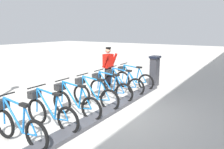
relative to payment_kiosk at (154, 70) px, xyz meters
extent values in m
plane|color=beige|center=(-0.05, 3.77, -0.67)|extent=(60.00, 60.00, 0.00)
cube|color=#47474C|center=(-0.05, 3.77, -0.62)|extent=(0.44, 6.86, 0.10)
cube|color=#38383D|center=(0.00, 0.00, -0.07)|extent=(0.28, 0.44, 1.20)
cube|color=#194C8C|center=(0.15, 0.00, 0.28)|extent=(0.03, 0.30, 0.40)
cube|color=black|center=(0.00, 0.00, 0.57)|extent=(0.36, 0.52, 0.08)
torus|color=black|center=(-0.03, 0.93, -0.33)|extent=(0.67, 0.08, 0.67)
torus|color=black|center=(1.02, 0.94, -0.33)|extent=(0.67, 0.08, 0.67)
cylinder|color=#1376BD|center=(0.68, 0.94, -0.05)|extent=(0.60, 0.05, 0.70)
cylinder|color=#1376BD|center=(0.34, 0.93, -0.09)|extent=(0.16, 0.05, 0.61)
cylinder|color=#1376BD|center=(0.62, 0.94, 0.25)|extent=(0.69, 0.05, 0.11)
cylinder|color=#1376BD|center=(0.18, 0.93, -0.36)|extent=(0.43, 0.04, 0.09)
cylinder|color=#1376BD|center=(0.12, 0.93, -0.06)|extent=(0.33, 0.04, 0.56)
cylinder|color=#1376BD|center=(0.99, 0.94, -0.02)|extent=(0.10, 0.04, 0.62)
cube|color=black|center=(0.28, 0.93, 0.24)|extent=(0.22, 0.10, 0.06)
cylinder|color=black|center=(0.96, 0.94, 0.33)|extent=(0.04, 0.54, 0.03)
cube|color=#2D2D2D|center=(1.07, 0.94, 0.11)|extent=(0.20, 0.28, 0.18)
torus|color=black|center=(-0.03, 1.80, -0.33)|extent=(0.67, 0.08, 0.67)
torus|color=black|center=(1.02, 1.81, -0.33)|extent=(0.67, 0.08, 0.67)
cylinder|color=blue|center=(0.68, 1.80, -0.05)|extent=(0.60, 0.05, 0.70)
cylinder|color=blue|center=(0.34, 1.80, -0.09)|extent=(0.16, 0.05, 0.61)
cylinder|color=blue|center=(0.62, 1.80, 0.25)|extent=(0.69, 0.05, 0.11)
cylinder|color=blue|center=(0.18, 1.80, -0.36)|extent=(0.43, 0.04, 0.09)
cylinder|color=blue|center=(0.12, 1.80, -0.06)|extent=(0.33, 0.04, 0.56)
cylinder|color=blue|center=(0.99, 1.81, -0.02)|extent=(0.10, 0.04, 0.62)
cube|color=black|center=(0.28, 1.80, 0.24)|extent=(0.22, 0.10, 0.06)
cylinder|color=black|center=(0.96, 1.81, 0.33)|extent=(0.04, 0.54, 0.03)
cube|color=#2D2D2D|center=(1.07, 1.81, 0.11)|extent=(0.20, 0.28, 0.18)
torus|color=black|center=(-0.03, 2.66, -0.33)|extent=(0.67, 0.08, 0.67)
torus|color=black|center=(1.02, 2.67, -0.33)|extent=(0.67, 0.08, 0.67)
cylinder|color=blue|center=(0.68, 2.67, -0.05)|extent=(0.60, 0.05, 0.70)
cylinder|color=blue|center=(0.34, 2.67, -0.09)|extent=(0.16, 0.05, 0.61)
cylinder|color=blue|center=(0.62, 2.67, 0.25)|extent=(0.69, 0.05, 0.11)
cylinder|color=blue|center=(0.18, 2.66, -0.36)|extent=(0.43, 0.04, 0.09)
cylinder|color=blue|center=(0.12, 2.66, -0.06)|extent=(0.33, 0.04, 0.56)
cylinder|color=blue|center=(0.99, 2.67, -0.02)|extent=(0.10, 0.04, 0.62)
cube|color=black|center=(0.28, 2.67, 0.24)|extent=(0.22, 0.10, 0.06)
cylinder|color=black|center=(0.96, 2.67, 0.33)|extent=(0.04, 0.54, 0.03)
cube|color=#2D2D2D|center=(1.07, 2.68, 0.11)|extent=(0.20, 0.28, 0.18)
torus|color=black|center=(-0.03, 3.53, -0.33)|extent=(0.67, 0.08, 0.67)
torus|color=black|center=(1.02, 3.54, -0.33)|extent=(0.67, 0.08, 0.67)
cylinder|color=#1D78C1|center=(0.68, 3.54, -0.05)|extent=(0.60, 0.05, 0.70)
cylinder|color=#1D78C1|center=(0.34, 3.53, -0.09)|extent=(0.16, 0.05, 0.61)
cylinder|color=#1D78C1|center=(0.62, 3.54, 0.25)|extent=(0.69, 0.05, 0.11)
cylinder|color=#1D78C1|center=(0.18, 3.53, -0.36)|extent=(0.43, 0.04, 0.09)
cylinder|color=#1D78C1|center=(0.12, 3.53, -0.06)|extent=(0.33, 0.04, 0.56)
cylinder|color=#1D78C1|center=(0.99, 3.54, -0.02)|extent=(0.10, 0.04, 0.62)
cube|color=black|center=(0.28, 3.53, 0.24)|extent=(0.22, 0.10, 0.06)
cylinder|color=black|center=(0.96, 3.54, 0.33)|extent=(0.04, 0.54, 0.03)
cube|color=#2D2D2D|center=(1.07, 3.54, 0.11)|extent=(0.20, 0.28, 0.18)
torus|color=black|center=(-0.03, 4.39, -0.33)|extent=(0.67, 0.08, 0.67)
torus|color=black|center=(1.02, 4.41, -0.33)|extent=(0.67, 0.08, 0.67)
cylinder|color=#1672BE|center=(0.68, 4.40, -0.05)|extent=(0.60, 0.05, 0.70)
cylinder|color=#1672BE|center=(0.34, 4.40, -0.09)|extent=(0.16, 0.05, 0.61)
cylinder|color=#1672BE|center=(0.62, 4.40, 0.25)|extent=(0.69, 0.05, 0.11)
cylinder|color=#1672BE|center=(0.18, 4.40, -0.36)|extent=(0.43, 0.04, 0.09)
cylinder|color=#1672BE|center=(0.12, 4.40, -0.06)|extent=(0.33, 0.04, 0.56)
cylinder|color=#1672BE|center=(0.99, 4.41, -0.02)|extent=(0.10, 0.04, 0.62)
cube|color=black|center=(0.28, 4.40, 0.24)|extent=(0.22, 0.10, 0.06)
cylinder|color=black|center=(0.96, 4.41, 0.33)|extent=(0.04, 0.54, 0.03)
cube|color=#2D2D2D|center=(1.07, 4.41, 0.11)|extent=(0.20, 0.28, 0.18)
torus|color=black|center=(-0.03, 5.26, -0.33)|extent=(0.67, 0.08, 0.67)
torus|color=black|center=(1.02, 5.27, -0.33)|extent=(0.67, 0.08, 0.67)
cylinder|color=#186FBC|center=(0.68, 5.27, -0.05)|extent=(0.60, 0.05, 0.70)
cylinder|color=#186FBC|center=(0.34, 5.26, -0.09)|extent=(0.16, 0.05, 0.61)
cylinder|color=#186FBC|center=(0.62, 5.27, 0.25)|extent=(0.69, 0.05, 0.11)
cylinder|color=#186FBC|center=(0.18, 5.26, -0.36)|extent=(0.43, 0.04, 0.09)
cylinder|color=#186FBC|center=(0.12, 5.26, -0.06)|extent=(0.33, 0.04, 0.56)
cylinder|color=#186FBC|center=(0.99, 5.27, -0.02)|extent=(0.10, 0.04, 0.62)
cube|color=black|center=(0.28, 5.26, 0.24)|extent=(0.22, 0.10, 0.06)
cylinder|color=black|center=(0.96, 5.27, 0.33)|extent=(0.04, 0.54, 0.03)
cube|color=#2D2D2D|center=(1.07, 5.27, 0.11)|extent=(0.20, 0.28, 0.18)
torus|color=black|center=(-0.03, 6.13, -0.33)|extent=(0.67, 0.08, 0.67)
torus|color=black|center=(1.02, 6.14, -0.33)|extent=(0.67, 0.08, 0.67)
cylinder|color=blue|center=(0.68, 6.13, -0.05)|extent=(0.60, 0.05, 0.70)
cylinder|color=blue|center=(0.34, 6.13, -0.09)|extent=(0.16, 0.05, 0.61)
cylinder|color=blue|center=(0.62, 6.13, 0.25)|extent=(0.69, 0.05, 0.11)
cylinder|color=blue|center=(0.18, 6.13, -0.36)|extent=(0.43, 0.04, 0.09)
cylinder|color=blue|center=(0.12, 6.13, -0.06)|extent=(0.33, 0.04, 0.56)
cylinder|color=blue|center=(0.99, 6.14, -0.02)|extent=(0.10, 0.04, 0.62)
cube|color=black|center=(0.28, 6.13, 0.24)|extent=(0.22, 0.10, 0.06)
cylinder|color=black|center=(0.96, 6.14, 0.33)|extent=(0.04, 0.54, 0.03)
cube|color=#2D2D2D|center=(1.07, 6.14, 0.11)|extent=(0.20, 0.28, 0.18)
cube|color=white|center=(1.49, 1.10, -0.62)|extent=(0.28, 0.16, 0.10)
cube|color=white|center=(1.65, 1.29, -0.62)|extent=(0.28, 0.16, 0.10)
cylinder|color=black|center=(1.55, 1.09, -0.24)|extent=(0.15, 0.15, 0.82)
cylinder|color=black|center=(1.59, 1.29, -0.24)|extent=(0.15, 0.15, 0.82)
cube|color=red|center=(1.57, 1.19, 0.43)|extent=(0.33, 0.44, 0.56)
cylinder|color=red|center=(1.42, 0.96, 0.46)|extent=(0.35, 0.16, 0.57)
cylinder|color=red|center=(1.52, 1.47, 0.46)|extent=(0.35, 0.16, 0.57)
sphere|color=tan|center=(1.57, 1.19, 0.86)|extent=(0.22, 0.22, 0.22)
cylinder|color=black|center=(1.55, 1.20, 0.96)|extent=(0.22, 0.22, 0.06)
camera|label=1|loc=(-3.38, 8.64, 1.70)|focal=35.03mm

